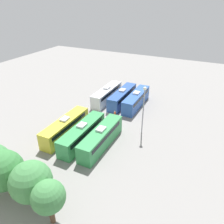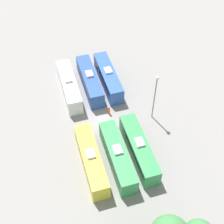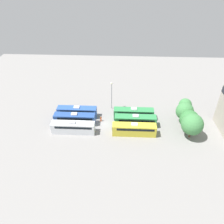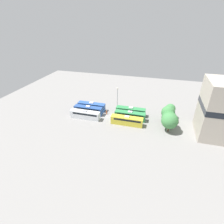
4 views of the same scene
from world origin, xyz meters
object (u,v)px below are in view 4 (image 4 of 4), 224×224
(worker_person, at_px, (107,112))
(tree_2, at_px, (169,118))
(tree_3, at_px, (170,121))
(bus_3, at_px, (131,111))
(tree_0, at_px, (170,109))
(tree_1, at_px, (168,112))
(bus_1, at_px, (88,110))
(light_pole, at_px, (117,95))
(bus_5, at_px, (127,120))
(bus_0, at_px, (92,106))
(depot_building, at_px, (216,109))
(bus_4, at_px, (130,115))
(bus_2, at_px, (85,114))

(worker_person, relative_size, tree_2, 0.26)
(tree_3, bearing_deg, bus_3, -118.29)
(tree_0, distance_m, tree_1, 3.31)
(bus_3, distance_m, worker_person, 9.53)
(worker_person, bearing_deg, bus_1, -78.24)
(light_pole, xyz_separation_m, tree_2, (10.33, 20.55, -1.96))
(bus_5, height_order, tree_1, tree_1)
(bus_1, height_order, light_pole, light_pole)
(bus_0, xyz_separation_m, worker_person, (1.91, 7.05, -0.91))
(tree_2, distance_m, depot_building, 14.07)
(bus_1, xyz_separation_m, light_pole, (-8.15, 9.81, 4.29))
(bus_1, distance_m, bus_5, 16.75)
(light_pole, bearing_deg, bus_0, -63.99)
(bus_3, height_order, bus_4, same)
(bus_1, xyz_separation_m, tree_0, (-5.14, 30.98, 2.21))
(bus_5, bearing_deg, bus_2, -90.10)
(bus_0, height_order, tree_1, tree_1)
(worker_person, height_order, tree_2, tree_2)
(bus_2, distance_m, worker_person, 8.66)
(tree_1, bearing_deg, depot_building, 72.93)
(bus_3, height_order, light_pole, light_pole)
(tree_1, height_order, tree_2, tree_2)
(bus_0, xyz_separation_m, light_pole, (-4.76, 9.76, 4.29))
(tree_0, height_order, tree_1, tree_1)
(bus_0, height_order, tree_3, tree_3)
(bus_3, height_order, tree_1, tree_1)
(bus_1, bearing_deg, light_pole, 129.72)
(tree_1, relative_size, tree_3, 0.92)
(bus_0, distance_m, tree_1, 30.20)
(tree_2, bearing_deg, tree_0, 175.23)
(bus_0, relative_size, tree_2, 1.74)
(tree_2, bearing_deg, bus_5, -83.26)
(worker_person, distance_m, depot_building, 37.48)
(bus_4, bearing_deg, bus_0, -101.65)
(bus_1, height_order, tree_2, tree_2)
(bus_5, relative_size, depot_building, 0.62)
(depot_building, bearing_deg, bus_1, -92.83)
(bus_5, height_order, tree_2, tree_2)
(bus_5, bearing_deg, worker_person, -120.04)
(tree_3, relative_size, depot_building, 0.38)
(light_pole, bearing_deg, tree_1, 73.01)
(light_pole, bearing_deg, bus_2, -38.45)
(bus_2, bearing_deg, bus_4, 102.90)
(bus_2, bearing_deg, tree_1, 100.92)
(bus_5, bearing_deg, bus_1, -103.25)
(tree_3, bearing_deg, bus_5, -91.69)
(tree_0, bearing_deg, bus_0, -86.77)
(bus_4, relative_size, tree_3, 1.65)
(bus_3, relative_size, tree_2, 1.74)
(bus_3, height_order, tree_0, tree_0)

